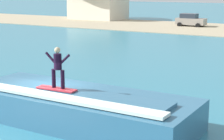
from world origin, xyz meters
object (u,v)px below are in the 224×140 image
at_px(surfboard, 57,89).
at_px(car_near_shore, 190,20).
at_px(wave_crest, 77,107).
at_px(surfer, 58,65).

height_order(surfboard, car_near_shore, car_near_shore).
height_order(wave_crest, surfer, surfer).
bearing_deg(car_near_shore, surfer, -77.40).
relative_size(wave_crest, car_near_shore, 2.38).
xyz_separation_m(wave_crest, surfboard, (-0.70, -0.44, 0.77)).
xyz_separation_m(wave_crest, car_near_shore, (-9.92, 41.11, 0.28)).
bearing_deg(car_near_shore, wave_crest, -76.43).
distance_m(surfer, car_near_shore, 42.53).
distance_m(wave_crest, surfboard, 1.13).
bearing_deg(surfer, surfboard, -122.80).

